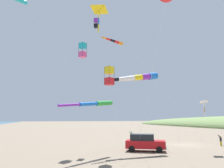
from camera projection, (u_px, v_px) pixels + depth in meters
name	position (u px, v px, depth m)	size (l,w,h in m)	color
ground_plane	(186.00, 145.00, 28.66)	(600.00, 600.00, 0.00)	#756654
parked_car	(144.00, 142.00, 23.03)	(4.65, 3.72, 1.85)	red
cooler_box	(163.00, 147.00, 24.29)	(0.62, 0.42, 0.42)	#1EB7C6
person_adult_flyer	(131.00, 136.00, 31.76)	(0.61, 0.59, 1.71)	gold
person_child_green_jacket	(221.00, 140.00, 27.71)	(0.45, 0.49, 1.38)	gold
kite_box_white_trailing	(83.00, 50.00, 24.69)	(9.49, 5.65, 12.57)	#1EB7C6
kite_windsock_black_fish_shape	(96.00, 104.00, 20.52)	(11.99, 5.08, 5.52)	green
kite_box_red_high_left	(96.00, 23.00, 28.93)	(4.70, 2.05, 17.51)	purple
kite_box_orange_high_right	(109.00, 76.00, 20.31)	(7.46, 4.03, 8.65)	yellow
kite_windsock_blue_topmost	(141.00, 77.00, 24.57)	(7.66, 6.06, 9.25)	blue
kite_delta_long_streamer_right	(99.00, 10.00, 23.53)	(16.14, 2.02, 16.27)	yellow
kite_delta_striped_overhead	(204.00, 102.00, 22.97)	(4.73, 6.04, 5.67)	white
kite_windsock_purple_drifting	(115.00, 42.00, 26.30)	(15.88, 1.95, 13.51)	orange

